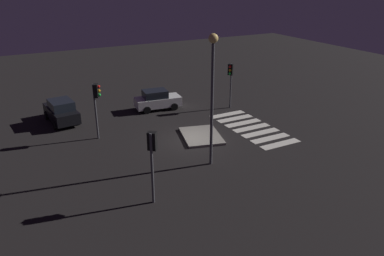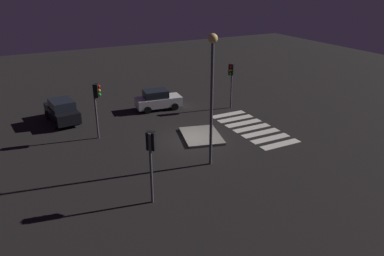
% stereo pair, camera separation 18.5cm
% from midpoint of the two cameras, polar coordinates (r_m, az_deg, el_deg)
% --- Properties ---
extents(ground_plane, '(80.00, 80.00, 0.00)m').
position_cam_midpoint_polar(ground_plane, '(27.13, 0.20, -1.96)').
color(ground_plane, black).
extents(traffic_island, '(4.16, 3.52, 0.18)m').
position_cam_midpoint_polar(traffic_island, '(27.72, 1.63, -1.21)').
color(traffic_island, gray).
rests_on(traffic_island, ground).
extents(car_black, '(4.46, 2.37, 1.88)m').
position_cam_midpoint_polar(car_black, '(32.10, -18.98, 2.48)').
color(car_black, black).
rests_on(car_black, ground).
extents(car_white, '(2.23, 4.17, 1.76)m').
position_cam_midpoint_polar(car_white, '(33.45, -5.05, 4.30)').
color(car_white, silver).
rests_on(car_white, ground).
extents(traffic_light_east, '(0.54, 0.53, 4.02)m').
position_cam_midpoint_polar(traffic_light_east, '(33.09, 6.14, 8.00)').
color(traffic_light_east, '#47474C').
rests_on(traffic_light_east, ground).
extents(traffic_light_north, '(0.54, 0.53, 4.10)m').
position_cam_midpoint_polar(traffic_light_north, '(27.30, -14.09, 4.51)').
color(traffic_light_north, '#47474C').
rests_on(traffic_light_north, ground).
extents(traffic_light_west, '(0.53, 0.54, 3.94)m').
position_cam_midpoint_polar(traffic_light_west, '(18.95, -5.93, -3.29)').
color(traffic_light_west, '#47474C').
rests_on(traffic_light_west, ground).
extents(street_lamp, '(0.56, 0.56, 8.12)m').
position_cam_midpoint_polar(street_lamp, '(21.96, 3.30, 7.36)').
color(street_lamp, '#47474C').
rests_on(street_lamp, ground).
extents(crosswalk_near, '(7.60, 3.20, 0.02)m').
position_cam_midpoint_polar(crosswalk_near, '(29.74, 9.23, 0.01)').
color(crosswalk_near, silver).
rests_on(crosswalk_near, ground).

